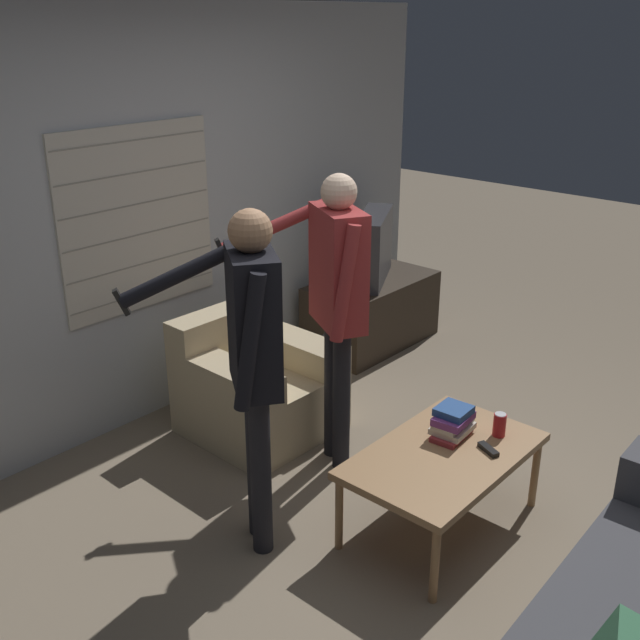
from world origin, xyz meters
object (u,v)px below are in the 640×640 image
tv (373,247)px  person_left_standing (251,345)px  coffee_table (444,459)px  soda_can (499,425)px  armchair_beige (255,384)px  spare_remote (488,449)px  book_stack (453,422)px  person_right_standing (336,289)px  floor_fan (330,359)px

tv → person_left_standing: (-2.31, -1.09, 0.27)m
coffee_table → soda_can: (0.32, -0.12, 0.10)m
armchair_beige → soda_can: size_ratio=6.50×
tv → spare_remote: (-1.47, -1.87, -0.35)m
book_stack → spare_remote: bearing=-92.9°
soda_can → person_left_standing: bearing=144.0°
coffee_table → person_left_standing: person_left_standing is taller
tv → person_right_standing: (-1.50, -0.90, 0.28)m
armchair_beige → coffee_table: size_ratio=0.79×
soda_can → floor_fan: size_ratio=0.29×
book_stack → armchair_beige: bearing=93.5°
person_left_standing → floor_fan: size_ratio=3.98×
coffee_table → book_stack: size_ratio=4.07×
coffee_table → person_left_standing: bearing=138.5°
person_left_standing → soda_can: size_ratio=13.50×
soda_can → book_stack: bearing=131.8°
person_left_standing → person_right_standing: 0.84m
person_left_standing → floor_fan: (1.52, 0.84, -0.86)m
person_right_standing → floor_fan: 1.30m
tv → person_right_standing: size_ratio=0.42×
coffee_table → person_right_standing: (0.11, 0.81, 0.68)m
armchair_beige → book_stack: bearing=94.2°
person_left_standing → spare_remote: 1.31m
soda_can → spare_remote: bearing=-167.5°
book_stack → coffee_table: bearing=-160.5°
person_left_standing → floor_fan: bearing=-25.3°
armchair_beige → soda_can: 1.59m
person_right_standing → floor_fan: size_ratio=3.99×
soda_can → floor_fan: 1.69m
tv → floor_fan: tv is taller
tv → person_left_standing: bearing=-3.8°
person_right_standing → book_stack: bearing=-147.0°
person_left_standing → book_stack: (0.86, -0.56, -0.55)m
spare_remote → floor_fan: (0.67, 1.62, -0.24)m
armchair_beige → spare_remote: (0.07, -1.60, 0.15)m
coffee_table → floor_fan: bearing=60.6°
spare_remote → floor_fan: size_ratio=0.32×
book_stack → floor_fan: book_stack is taller
floor_fan → soda_can: bearing=-107.6°
person_right_standing → book_stack: size_ratio=6.69×
floor_fan → book_stack: bearing=-115.2°
tv → soda_can: tv is taller
armchair_beige → spare_remote: 1.61m
tv → floor_fan: size_ratio=1.68×
person_right_standing → soda_can: (0.21, -0.93, -0.58)m
armchair_beige → floor_fan: size_ratio=1.92×
armchair_beige → person_left_standing: (-0.78, -0.82, 0.77)m
armchair_beige → spare_remote: armchair_beige is taller
tv → book_stack: 2.22m
soda_can → coffee_table: bearing=159.1°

